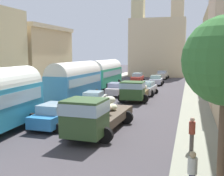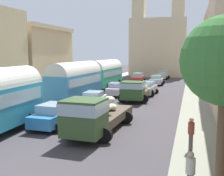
{
  "view_description": "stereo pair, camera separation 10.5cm",
  "coord_description": "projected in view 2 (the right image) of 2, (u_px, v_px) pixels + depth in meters",
  "views": [
    {
      "loc": [
        6.65,
        -5.76,
        5.0
      ],
      "look_at": [
        0.0,
        18.39,
        1.82
      ],
      "focal_mm": 45.36,
      "sensor_mm": 36.0,
      "label": 1
    },
    {
      "loc": [
        6.76,
        -5.73,
        5.0
      ],
      "look_at": [
        0.0,
        18.39,
        1.82
      ],
      "focal_mm": 45.36,
      "sensor_mm": 36.0,
      "label": 2
    }
  ],
  "objects": [
    {
      "name": "building_left_2",
      "position": [
        37.0,
        60.0,
        33.56
      ],
      "size": [
        5.39,
        9.93,
        8.0
      ],
      "color": "tan",
      "rests_on": "ground"
    },
    {
      "name": "car_4",
      "position": [
        94.0,
        100.0,
        25.51
      ],
      "size": [
        2.38,
        3.81,
        1.48
      ],
      "color": "silver",
      "rests_on": "ground"
    },
    {
      "name": "parked_bus_2",
      "position": [
        105.0,
        73.0,
        39.15
      ],
      "size": [
        3.39,
        8.93,
        3.94
      ],
      "color": "#2C9B70",
      "rests_on": "ground"
    },
    {
      "name": "cargo_truck_0",
      "position": [
        95.0,
        115.0,
        16.99
      ],
      "size": [
        3.26,
        7.67,
        2.45
      ],
      "color": "#34512A",
      "rests_on": "ground"
    },
    {
      "name": "car_2",
      "position": [
        163.0,
        75.0,
        52.84
      ],
      "size": [
        2.4,
        4.3,
        1.57
      ],
      "color": "beige",
      "rests_on": "ground"
    },
    {
      "name": "car_1",
      "position": [
        157.0,
        80.0,
        43.25
      ],
      "size": [
        2.35,
        3.63,
        1.49
      ],
      "color": "silver",
      "rests_on": "ground"
    },
    {
      "name": "parked_bus_1",
      "position": [
        76.0,
        80.0,
        28.53
      ],
      "size": [
        3.55,
        8.49,
        4.05
      ],
      "color": "teal",
      "rests_on": "ground"
    },
    {
      "name": "pedestrian_0",
      "position": [
        191.0,
        133.0,
        13.93
      ],
      "size": [
        0.35,
        0.35,
        1.83
      ],
      "color": "#4F4644",
      "rests_on": "ground"
    },
    {
      "name": "cargo_truck_1",
      "position": [
        136.0,
        90.0,
        29.12
      ],
      "size": [
        3.1,
        7.18,
        2.16
      ],
      "color": "#2E5026",
      "rests_on": "ground"
    },
    {
      "name": "building_right_3",
      "position": [
        219.0,
        50.0,
        40.73
      ],
      "size": [
        4.11,
        14.45,
        10.61
      ],
      "color": "tan",
      "rests_on": "ground"
    },
    {
      "name": "ground_plane",
      "position": [
        131.0,
        94.0,
        33.71
      ],
      "size": [
        154.0,
        154.0,
        0.0
      ],
      "primitive_type": "plane",
      "color": "#423E42"
    },
    {
      "name": "sidewalk_left",
      "position": [
        75.0,
        92.0,
        35.64
      ],
      "size": [
        2.5,
        70.0,
        0.14
      ],
      "primitive_type": "cube",
      "color": "#B2AC9D",
      "rests_on": "ground"
    },
    {
      "name": "car_6",
      "position": [
        138.0,
        78.0,
        46.68
      ],
      "size": [
        2.22,
        4.2,
        1.6
      ],
      "color": "#B53227",
      "rests_on": "ground"
    },
    {
      "name": "car_0",
      "position": [
        147.0,
        88.0,
        33.02
      ],
      "size": [
        2.36,
        4.43,
        1.61
      ],
      "color": "silver",
      "rests_on": "ground"
    },
    {
      "name": "pedestrian_1",
      "position": [
        190.0,
        173.0,
        9.4
      ],
      "size": [
        0.43,
        0.43,
        1.75
      ],
      "color": "#2D2646",
      "rests_on": "ground"
    },
    {
      "name": "car_3",
      "position": [
        54.0,
        115.0,
        18.89
      ],
      "size": [
        2.46,
        3.97,
        1.6
      ],
      "color": "#3487CB",
      "rests_on": "ground"
    },
    {
      "name": "sidewalk_right",
      "position": [
        195.0,
        96.0,
        31.76
      ],
      "size": [
        2.5,
        70.0,
        0.14
      ],
      "primitive_type": "cube",
      "color": "gray",
      "rests_on": "ground"
    },
    {
      "name": "car_5",
      "position": [
        116.0,
        89.0,
        32.52
      ],
      "size": [
        2.17,
        3.72,
        1.52
      ],
      "color": "silver",
      "rests_on": "ground"
    },
    {
      "name": "distant_church",
      "position": [
        158.0,
        44.0,
        58.95
      ],
      "size": [
        11.27,
        7.24,
        19.01
      ],
      "color": "#CAB791",
      "rests_on": "ground"
    }
  ]
}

